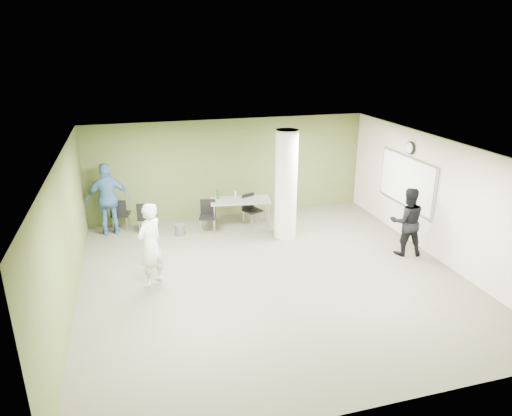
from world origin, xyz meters
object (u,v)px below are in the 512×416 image
object	(u,v)px
man_black	(407,222)
man_blue	(108,199)
woman_white	(150,245)
folding_table	(240,201)
chair_back_left	(120,212)

from	to	relation	value
man_black	man_blue	bearing A→B (deg)	-10.19
woman_white	folding_table	bearing A→B (deg)	-177.67
chair_back_left	woman_white	world-z (taller)	woman_white
chair_back_left	woman_white	distance (m)	3.28
chair_back_left	woman_white	size ratio (longest dim) A/B	0.50
woman_white	man_black	world-z (taller)	woman_white
chair_back_left	man_blue	xyz separation A→B (m)	(-0.24, -0.17, 0.45)
woman_white	man_blue	distance (m)	3.16
folding_table	man_black	distance (m)	4.37
folding_table	man_blue	size ratio (longest dim) A/B	0.88
woman_white	man_blue	xyz separation A→B (m)	(-0.88, 3.03, 0.07)
chair_back_left	man_black	world-z (taller)	man_black
man_blue	folding_table	bearing A→B (deg)	172.57
chair_back_left	man_black	size ratio (longest dim) A/B	0.54
chair_back_left	man_blue	world-z (taller)	man_blue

